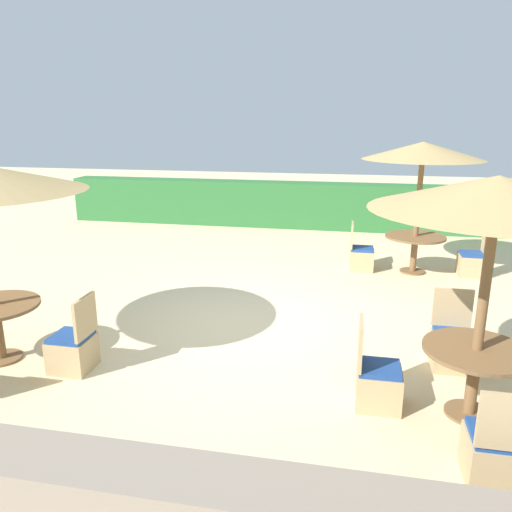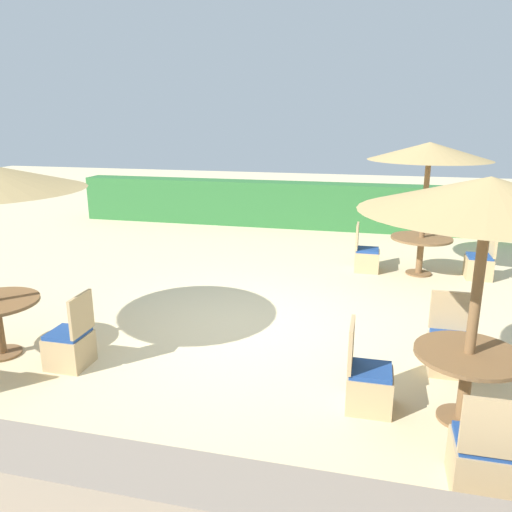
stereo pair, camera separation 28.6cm
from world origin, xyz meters
name	(u,v)px [view 1 (the left image)]	position (x,y,z in m)	size (l,w,h in m)	color
ground_plane	(248,327)	(0.00, 0.00, 0.00)	(40.00, 40.00, 0.00)	beige
hedge_row	(301,205)	(0.00, 6.85, 0.61)	(13.00, 0.70, 1.21)	#2D6B33
stone_border	(144,495)	(0.00, -3.65, 0.24)	(10.00, 0.56, 0.48)	gray
parasol_back_right	(423,152)	(2.59, 3.20, 2.31)	(2.21, 2.21, 2.48)	brown
round_table_back_right	(415,243)	(2.59, 3.20, 0.58)	(1.13, 1.13, 0.73)	brown
patio_chair_back_right_west	(361,257)	(1.59, 3.18, 0.26)	(0.46, 0.46, 0.93)	tan
patio_chair_back_right_east	(472,262)	(3.66, 3.19, 0.26)	(0.46, 0.46, 0.93)	tan
parasol_front_right	(497,195)	(2.67, -1.69, 2.25)	(2.29, 2.29, 2.43)	brown
round_table_front_right	(475,364)	(2.67, -1.69, 0.57)	(1.03, 1.03, 0.74)	brown
patio_chair_front_right_south	(495,454)	(2.66, -2.68, 0.26)	(0.46, 0.46, 0.93)	tan
patio_chair_front_right_north	(452,347)	(2.65, -0.66, 0.26)	(0.46, 0.46, 0.93)	tan
patio_chair_front_right_west	(377,382)	(1.74, -1.69, 0.26)	(0.46, 0.46, 0.93)	tan
patio_chair_front_left_east	(74,349)	(-1.77, -1.61, 0.26)	(0.46, 0.46, 0.93)	tan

